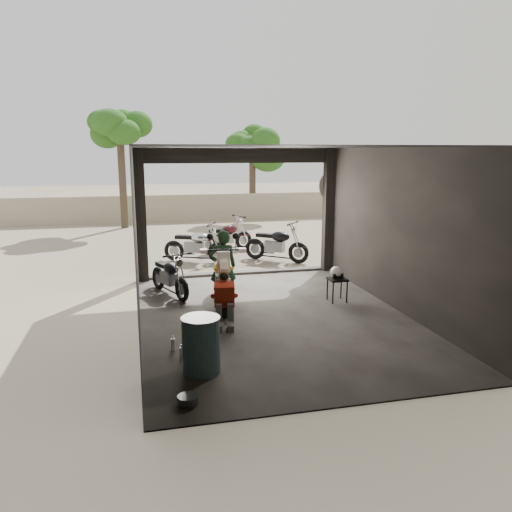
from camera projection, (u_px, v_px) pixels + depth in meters
name	position (u px, v px, depth m)	size (l,w,h in m)	color
ground	(274.00, 318.00, 9.55)	(80.00, 80.00, 0.00)	#7A6D56
garage	(267.00, 247.00, 9.80)	(7.00, 7.13, 3.20)	#2D2B28
boundary_wall	(193.00, 207.00, 22.75)	(18.00, 0.30, 1.20)	gray
tree_left	(120.00, 129.00, 19.94)	(2.20, 2.20, 5.60)	#382B1E
tree_right	(252.00, 141.00, 22.77)	(2.20, 2.20, 5.00)	#382B1E
main_bike	(222.00, 274.00, 10.15)	(0.82, 1.99, 1.33)	beige
left_bike	(169.00, 273.00, 10.93)	(0.61, 1.49, 1.01)	black
outside_bike_a	(196.00, 243.00, 14.23)	(0.69, 1.67, 1.13)	black
outside_bike_b	(226.00, 234.00, 15.66)	(0.68, 1.66, 1.12)	#3C0E13
outside_bike_c	(276.00, 241.00, 14.31)	(0.71, 1.72, 1.16)	black
rider	(223.00, 267.00, 10.38)	(0.56, 0.37, 1.54)	black
mechanic	(225.00, 302.00, 8.91)	(0.49, 0.66, 0.96)	red
stool	(337.00, 282.00, 10.45)	(0.37, 0.37, 0.52)	black
helmet	(336.00, 272.00, 10.45)	(0.26, 0.27, 0.25)	white
oil_drum	(201.00, 346.00, 7.07)	(0.54, 0.54, 0.84)	#41666E
sign_post	(334.00, 201.00, 13.17)	(0.89, 0.08, 2.68)	black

